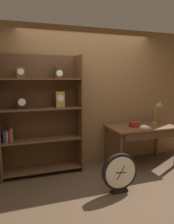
% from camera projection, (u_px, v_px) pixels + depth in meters
% --- Properties ---
extents(ground_plane, '(10.00, 10.00, 0.00)m').
position_uv_depth(ground_plane, '(116.00, 193.00, 3.20)').
color(ground_plane, '#4C3826').
extents(back_wood_panel, '(4.80, 0.05, 2.60)m').
position_uv_depth(back_wood_panel, '(87.00, 97.00, 4.21)').
color(back_wood_panel, brown).
rests_on(back_wood_panel, ground).
extents(bookshelf, '(1.38, 0.37, 2.07)m').
position_uv_depth(bookshelf, '(40.00, 116.00, 3.76)').
color(bookshelf, brown).
rests_on(bookshelf, ground).
extents(workbench, '(1.28, 0.71, 0.76)m').
position_uv_depth(workbench, '(142.00, 131.00, 4.17)').
color(workbench, brown).
rests_on(workbench, ground).
extents(desk_lamp, '(0.19, 0.19, 0.48)m').
position_uv_depth(desk_lamp, '(159.00, 107.00, 4.38)').
color(desk_lamp, olive).
rests_on(desk_lamp, workbench).
extents(toolbox_small, '(0.20, 0.11, 0.10)m').
position_uv_depth(toolbox_small, '(135.00, 124.00, 4.10)').
color(toolbox_small, maroon).
rests_on(toolbox_small, workbench).
extents(open_repair_manual, '(0.19, 0.24, 0.02)m').
position_uv_depth(open_repair_manual, '(144.00, 127.00, 4.05)').
color(open_repair_manual, silver).
rests_on(open_repair_manual, workbench).
extents(round_clock_large, '(0.55, 0.11, 0.59)m').
position_uv_depth(round_clock_large, '(120.00, 173.00, 3.19)').
color(round_clock_large, black).
rests_on(round_clock_large, ground).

